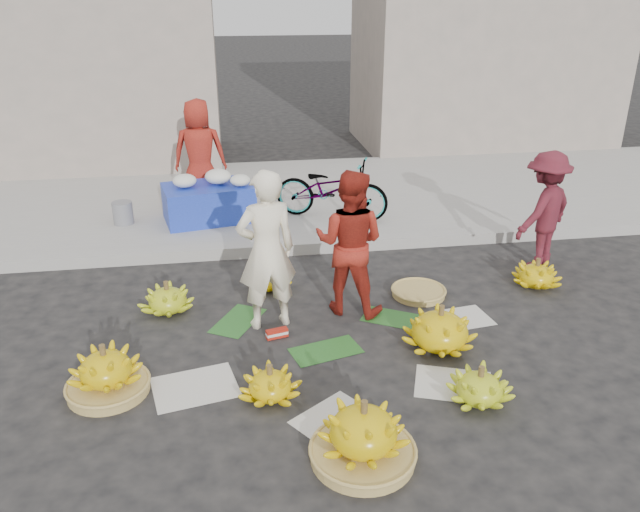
{
  "coord_description": "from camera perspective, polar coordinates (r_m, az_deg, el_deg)",
  "views": [
    {
      "loc": [
        -0.92,
        -5.15,
        3.16
      ],
      "look_at": [
        -0.06,
        0.43,
        0.7
      ],
      "focal_mm": 35.0,
      "sensor_mm": 36.0,
      "label": 1
    }
  ],
  "objects": [
    {
      "name": "flower_table",
      "position": [
        8.86,
        -10.11,
        5.06
      ],
      "size": [
        1.32,
        0.97,
        0.7
      ],
      "rotation": [
        0.0,
        0.0,
        0.2
      ],
      "color": "#1A31AE",
      "rests_on": "sidewalk"
    },
    {
      "name": "banana_leaves",
      "position": [
        6.27,
        -0.05,
        -6.71
      ],
      "size": [
        2.0,
        1.0,
        0.0
      ],
      "primitive_type": null,
      "color": "#1D551C",
      "rests_on": "ground"
    },
    {
      "name": "curb",
      "position": [
        8.02,
        -1.52,
        0.91
      ],
      "size": [
        40.0,
        0.25,
        0.15
      ],
      "primitive_type": "cube",
      "color": "gray",
      "rests_on": "ground"
    },
    {
      "name": "vendor_red",
      "position": [
        6.32,
        2.72,
        1.21
      ],
      "size": [
        0.92,
        0.85,
        1.52
      ],
      "primitive_type": "imported",
      "rotation": [
        0.0,
        0.0,
        2.68
      ],
      "color": "#A72819",
      "rests_on": "ground"
    },
    {
      "name": "sidewalk",
      "position": [
        9.99,
        -3.08,
        5.41
      ],
      "size": [
        40.0,
        4.0,
        0.12
      ],
      "primitive_type": "cube",
      "color": "gray",
      "rests_on": "ground"
    },
    {
      "name": "bicycle",
      "position": [
        8.76,
        1.06,
        6.14
      ],
      "size": [
        1.16,
        1.7,
        0.84
      ],
      "primitive_type": "imported",
      "rotation": [
        0.0,
        0.0,
        1.16
      ],
      "color": "gray",
      "rests_on": "sidewalk"
    },
    {
      "name": "basket_spare",
      "position": [
        7.0,
        9.0,
        -3.31
      ],
      "size": [
        0.72,
        0.72,
        0.07
      ],
      "primitive_type": "cylinder",
      "rotation": [
        0.0,
        0.0,
        0.27
      ],
      "color": "#A48544",
      "rests_on": "ground"
    },
    {
      "name": "banana_bunch_6",
      "position": [
        6.72,
        -13.76,
        -3.79
      ],
      "size": [
        0.69,
        0.69,
        0.35
      ],
      "rotation": [
        0.0,
        0.0,
        0.32
      ],
      "color": "#92AF19",
      "rests_on": "ground"
    },
    {
      "name": "banana_bunch_5",
      "position": [
        7.48,
        19.16,
        -1.58
      ],
      "size": [
        0.66,
        0.66,
        0.34
      ],
      "rotation": [
        0.0,
        0.0,
        0.27
      ],
      "color": "yellow",
      "rests_on": "ground"
    },
    {
      "name": "banana_bunch_7",
      "position": [
        7.05,
        -4.54,
        -2.09
      ],
      "size": [
        0.49,
        0.49,
        0.29
      ],
      "rotation": [
        0.0,
        0.0,
        -0.11
      ],
      "color": "yellow",
      "rests_on": "ground"
    },
    {
      "name": "building_left",
      "position": [
        12.78,
        -23.72,
        16.46
      ],
      "size": [
        6.0,
        3.0,
        4.0
      ],
      "primitive_type": "cube",
      "color": "gray",
      "rests_on": "sidewalk"
    },
    {
      "name": "banana_bunch_0",
      "position": [
        5.57,
        -18.97,
        -10.02
      ],
      "size": [
        0.72,
        0.72,
        0.46
      ],
      "rotation": [
        0.0,
        0.0,
        0.25
      ],
      "color": "#A48544",
      "rests_on": "ground"
    },
    {
      "name": "newspaper_scatter",
      "position": [
        5.45,
        2.64,
        -11.87
      ],
      "size": [
        3.2,
        1.8,
        0.0
      ],
      "primitive_type": null,
      "color": "silver",
      "rests_on": "ground"
    },
    {
      "name": "man_striped",
      "position": [
        7.85,
        19.8,
        3.94
      ],
      "size": [
        1.06,
        0.94,
        1.42
      ],
      "primitive_type": "imported",
      "rotation": [
        0.0,
        0.0,
        3.7
      ],
      "color": "maroon",
      "rests_on": "ground"
    },
    {
      "name": "incense_stack",
      "position": [
        6.12,
        -3.96,
        -7.07
      ],
      "size": [
        0.22,
        0.12,
        0.09
      ],
      "primitive_type": "cube",
      "rotation": [
        0.0,
        0.0,
        0.25
      ],
      "color": "#AF1F12",
      "rests_on": "ground"
    },
    {
      "name": "banana_bunch_3",
      "position": [
        5.37,
        14.38,
        -11.5
      ],
      "size": [
        0.57,
        0.57,
        0.34
      ],
      "rotation": [
        0.0,
        0.0,
        -0.08
      ],
      "color": "#92AF19",
      "rests_on": "ground"
    },
    {
      "name": "banana_bunch_4",
      "position": [
        5.99,
        10.92,
        -6.53
      ],
      "size": [
        0.95,
        0.95,
        0.45
      ],
      "rotation": [
        0.0,
        0.0,
        0.36
      ],
      "color": "yellow",
      "rests_on": "ground"
    },
    {
      "name": "flower_vendor",
      "position": [
        9.43,
        -10.95,
        9.26
      ],
      "size": [
        0.79,
        0.53,
        1.57
      ],
      "primitive_type": "imported",
      "rotation": [
        0.0,
        0.0,
        3.1
      ],
      "color": "#A72819",
      "rests_on": "sidewalk"
    },
    {
      "name": "vendor_cream",
      "position": [
        6.03,
        -4.91,
        0.48
      ],
      "size": [
        0.66,
        0.5,
        1.62
      ],
      "primitive_type": "imported",
      "rotation": [
        0.0,
        0.0,
        3.35
      ],
      "color": "white",
      "rests_on": "ground"
    },
    {
      "name": "ground",
      "position": [
        6.11,
        1.17,
        -7.6
      ],
      "size": [
        80.0,
        80.0,
        0.0
      ],
      "primitive_type": "plane",
      "color": "black",
      "rests_on": "ground"
    },
    {
      "name": "banana_bunch_1",
      "position": [
        5.27,
        -4.58,
        -11.58
      ],
      "size": [
        0.64,
        0.64,
        0.32
      ],
      "rotation": [
        0.0,
        0.0,
        -0.39
      ],
      "color": "yellow",
      "rests_on": "ground"
    },
    {
      "name": "grey_bucket",
      "position": [
        9.04,
        -17.58,
        3.79
      ],
      "size": [
        0.27,
        0.27,
        0.31
      ],
      "primitive_type": "cylinder",
      "color": "slate",
      "rests_on": "sidewalk"
    },
    {
      "name": "banana_bunch_2",
      "position": [
        4.63,
        3.98,
        -15.93
      ],
      "size": [
        0.89,
        0.89,
        0.51
      ],
      "rotation": [
        0.0,
        0.0,
        -0.41
      ],
      "color": "#A48544",
      "rests_on": "ground"
    },
    {
      "name": "building_right",
      "position": [
        13.96,
        15.0,
        20.09
      ],
      "size": [
        5.0,
        3.0,
        5.0
      ],
      "primitive_type": "cube",
      "color": "gray",
      "rests_on": "sidewalk"
    }
  ]
}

